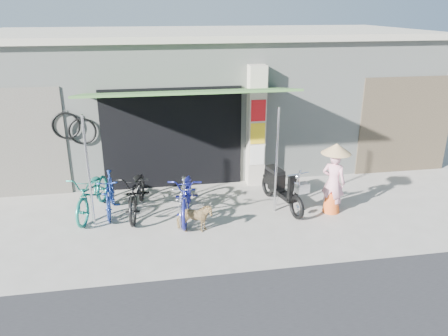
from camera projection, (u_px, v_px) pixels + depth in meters
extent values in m
plane|color=#A9A298|center=(242.00, 230.00, 8.93)|extent=(80.00, 80.00, 0.00)
cube|color=#A5AAA2|center=(207.00, 97.00, 13.03)|extent=(12.00, 5.00, 3.50)
cube|color=#BCB5A0|center=(206.00, 33.00, 12.39)|extent=(12.30, 5.30, 0.16)
cube|color=black|center=(173.00, 139.00, 10.68)|extent=(3.40, 0.06, 2.50)
cube|color=black|center=(174.00, 165.00, 10.94)|extent=(3.06, 0.04, 1.10)
torus|color=black|center=(82.00, 131.00, 10.21)|extent=(0.65, 0.05, 0.65)
cylinder|color=silver|center=(81.00, 118.00, 10.11)|extent=(0.02, 0.02, 0.12)
torus|color=black|center=(66.00, 126.00, 10.10)|extent=(0.65, 0.05, 0.65)
cylinder|color=silver|center=(64.00, 112.00, 10.00)|extent=(0.02, 0.02, 0.12)
cube|color=beige|center=(256.00, 126.00, 10.80)|extent=(0.42, 0.42, 3.00)
cube|color=red|center=(258.00, 111.00, 10.44)|extent=(0.36, 0.02, 0.52)
cube|color=yellow|center=(258.00, 134.00, 10.64)|extent=(0.36, 0.02, 0.52)
cube|color=white|center=(257.00, 155.00, 10.84)|extent=(0.36, 0.02, 0.50)
cube|color=#3E6D31|center=(187.00, 92.00, 9.42)|extent=(4.60, 1.88, 0.35)
cylinder|color=silver|center=(88.00, 172.00, 8.73)|extent=(0.05, 0.05, 2.36)
cylinder|color=silver|center=(276.00, 161.00, 9.35)|extent=(0.05, 0.05, 2.36)
cube|color=brown|center=(405.00, 126.00, 11.66)|extent=(2.60, 0.06, 2.60)
cube|color=#6B665B|center=(8.00, 145.00, 10.07)|extent=(2.60, 0.06, 2.60)
imported|color=#1B7A68|center=(93.00, 193.00, 9.47)|extent=(1.07, 1.98, 0.99)
imported|color=navy|center=(110.00, 194.00, 9.52)|extent=(0.43, 1.51, 0.91)
imported|color=black|center=(137.00, 192.00, 9.52)|extent=(0.90, 1.97, 1.00)
imported|color=silver|center=(183.00, 200.00, 9.26)|extent=(0.65, 1.50, 0.87)
imported|color=navy|center=(187.00, 194.00, 9.38)|extent=(0.97, 2.02, 1.02)
imported|color=tan|center=(194.00, 218.00, 8.74)|extent=(0.77, 0.43, 0.62)
torus|color=black|center=(297.00, 207.00, 9.31)|extent=(0.21, 0.54, 0.53)
torus|color=black|center=(268.00, 186.00, 10.44)|extent=(0.21, 0.54, 0.53)
cube|color=black|center=(282.00, 193.00, 9.85)|extent=(0.43, 0.97, 0.10)
cube|color=black|center=(275.00, 179.00, 10.07)|extent=(0.38, 0.59, 0.34)
cube|color=black|center=(275.00, 170.00, 10.00)|extent=(0.36, 0.59, 0.09)
cube|color=black|center=(293.00, 189.00, 9.36)|extent=(0.24, 0.15, 0.56)
cylinder|color=silver|center=(298.00, 174.00, 9.08)|extent=(0.51, 0.15, 0.03)
cube|color=silver|center=(302.00, 188.00, 9.00)|extent=(0.30, 0.25, 0.20)
imported|color=#F0A2B3|center=(333.00, 182.00, 9.49)|extent=(0.61, 0.59, 1.41)
cone|color=#DE551F|center=(332.00, 202.00, 9.65)|extent=(0.38, 0.38, 0.46)
cone|color=tan|center=(337.00, 149.00, 9.22)|extent=(0.64, 0.64, 0.22)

